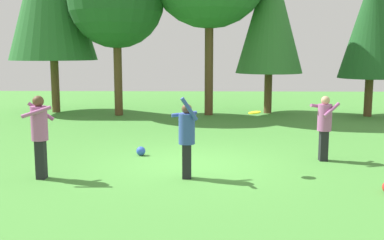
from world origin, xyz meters
The scene contains 9 objects.
ground_plane centered at (0.00, 0.00, 0.00)m, with size 40.00×40.00×0.00m, color #478C38.
person_thrower centered at (-0.09, -1.16, 0.94)m, with size 0.58×0.59×1.74m.
person_catcher centered at (3.20, 0.48, 0.94)m, with size 0.71×0.69×1.59m.
person_bystander centered at (-3.14, -1.25, 1.04)m, with size 0.62×0.54×1.75m.
frisbee centered at (1.37, -0.72, 1.34)m, with size 0.30×0.30×0.06m.
ball_blue centered at (-1.34, 0.93, 0.12)m, with size 0.23×0.23×0.23m, color blue.
tree_left centered at (-3.27, 8.39, 4.71)m, with size 3.91×3.91×6.68m.
tree_right centered at (3.07, 9.19, 4.24)m, with size 2.84×2.84×6.78m.
tree_far_right centered at (7.06, 8.31, 3.85)m, with size 2.58×2.58×6.16m.
Camera 1 is at (0.24, -10.48, 2.65)m, focal length 42.61 mm.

